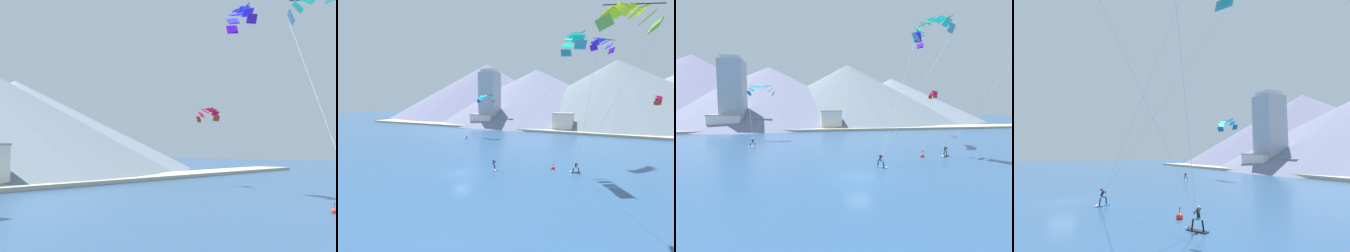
% 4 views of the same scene
% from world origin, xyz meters
% --- Properties ---
extents(parafoil_kite_near_lead, '(12.28, 9.15, 18.96)m').
position_xyz_m(parafoil_kite_near_lead, '(13.61, 9.60, 19.25)').
color(parafoil_kite_near_lead, teal).
extents(parafoil_kite_distant_high_outer, '(2.16, 4.37, 2.05)m').
position_xyz_m(parafoil_kite_distant_high_outer, '(28.21, 32.21, 10.91)').
color(parafoil_kite_distant_high_outer, '#B93914').
extents(parafoil_kite_distant_low_drift, '(4.19, 5.33, 2.40)m').
position_xyz_m(parafoil_kite_distant_low_drift, '(17.14, 20.35, 21.02)').
color(parafoil_kite_distant_low_drift, '#5013B8').
extents(race_marker_buoy, '(0.56, 0.56, 1.02)m').
position_xyz_m(race_marker_buoy, '(11.57, 7.92, 0.16)').
color(race_marker_buoy, red).
rests_on(race_marker_buoy, ground).
extents(mountain_peak_west_ridge, '(105.82, 105.82, 26.16)m').
position_xyz_m(mountain_peak_west_ridge, '(50.78, 116.64, 13.08)').
color(mountain_peak_west_ridge, slate).
rests_on(mountain_peak_west_ridge, ground).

